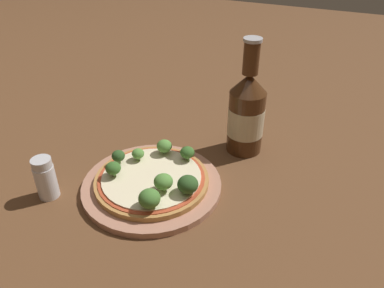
# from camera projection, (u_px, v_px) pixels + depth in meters

# --- Properties ---
(ground_plane) EXTENTS (3.00, 3.00, 0.00)m
(ground_plane) POSITION_uv_depth(u_px,v_px,m) (157.00, 182.00, 0.69)
(ground_plane) COLOR brown
(plate) EXTENTS (0.25, 0.25, 0.01)m
(plate) POSITION_uv_depth(u_px,v_px,m) (152.00, 185.00, 0.67)
(plate) COLOR tan
(plate) RESTS_ON ground_plane
(pizza) EXTENTS (0.20, 0.20, 0.01)m
(pizza) POSITION_uv_depth(u_px,v_px,m) (152.00, 179.00, 0.67)
(pizza) COLOR #B77F42
(pizza) RESTS_ON plate
(broccoli_floret_0) EXTENTS (0.03, 0.03, 0.03)m
(broccoli_floret_0) POSITION_uv_depth(u_px,v_px,m) (163.00, 182.00, 0.62)
(broccoli_floret_0) COLOR #7A9E5B
(broccoli_floret_0) RESTS_ON pizza
(broccoli_floret_1) EXTENTS (0.04, 0.04, 0.03)m
(broccoli_floret_1) POSITION_uv_depth(u_px,v_px,m) (149.00, 198.00, 0.59)
(broccoli_floret_1) COLOR #7A9E5B
(broccoli_floret_1) RESTS_ON pizza
(broccoli_floret_2) EXTENTS (0.03, 0.03, 0.03)m
(broccoli_floret_2) POSITION_uv_depth(u_px,v_px,m) (113.00, 168.00, 0.66)
(broccoli_floret_2) COLOR #7A9E5B
(broccoli_floret_2) RESTS_ON pizza
(broccoli_floret_3) EXTENTS (0.02, 0.02, 0.03)m
(broccoli_floret_3) POSITION_uv_depth(u_px,v_px,m) (118.00, 156.00, 0.69)
(broccoli_floret_3) COLOR #7A9E5B
(broccoli_floret_3) RESTS_ON pizza
(broccoli_floret_4) EXTENTS (0.03, 0.03, 0.03)m
(broccoli_floret_4) POSITION_uv_depth(u_px,v_px,m) (164.00, 146.00, 0.71)
(broccoli_floret_4) COLOR #7A9E5B
(broccoli_floret_4) RESTS_ON pizza
(broccoli_floret_5) EXTENTS (0.03, 0.03, 0.03)m
(broccoli_floret_5) POSITION_uv_depth(u_px,v_px,m) (187.00, 153.00, 0.70)
(broccoli_floret_5) COLOR #7A9E5B
(broccoli_floret_5) RESTS_ON pizza
(broccoli_floret_6) EXTENTS (0.02, 0.02, 0.02)m
(broccoli_floret_6) POSITION_uv_depth(u_px,v_px,m) (138.00, 154.00, 0.70)
(broccoli_floret_6) COLOR #7A9E5B
(broccoli_floret_6) RESTS_ON pizza
(broccoli_floret_7) EXTENTS (0.04, 0.04, 0.03)m
(broccoli_floret_7) POSITION_uv_depth(u_px,v_px,m) (188.00, 184.00, 0.62)
(broccoli_floret_7) COLOR #7A9E5B
(broccoli_floret_7) RESTS_ON pizza
(beer_bottle) EXTENTS (0.07, 0.07, 0.23)m
(beer_bottle) POSITION_uv_depth(u_px,v_px,m) (246.00, 113.00, 0.74)
(beer_bottle) COLOR #472814
(beer_bottle) RESTS_ON ground_plane
(pepper_shaker) EXTENTS (0.04, 0.04, 0.08)m
(pepper_shaker) POSITION_uv_depth(u_px,v_px,m) (45.00, 178.00, 0.64)
(pepper_shaker) COLOR silver
(pepper_shaker) RESTS_ON ground_plane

